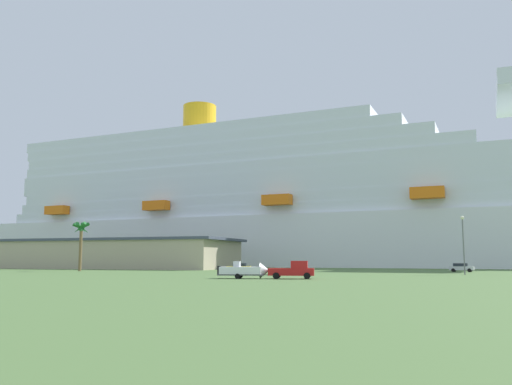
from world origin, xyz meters
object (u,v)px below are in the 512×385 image
(palm_tree, at_px, (81,232))
(parked_car_silver_sedan, at_px, (461,267))
(small_boat_on_trailer, at_px, (247,271))
(cruise_ship, at_px, (292,209))
(pickup_truck, at_px, (293,270))
(street_lamp, at_px, (463,237))
(parked_car_yellow_taxi, at_px, (239,267))

(palm_tree, relative_size, parked_car_silver_sedan, 2.18)
(small_boat_on_trailer, distance_m, palm_tree, 51.70)
(cruise_ship, distance_m, pickup_truck, 94.33)
(pickup_truck, relative_size, street_lamp, 0.65)
(cruise_ship, relative_size, pickup_truck, 45.44)
(pickup_truck, distance_m, street_lamp, 31.81)
(street_lamp, distance_m, parked_car_silver_sedan, 18.55)
(palm_tree, bearing_deg, pickup_truck, -27.70)
(pickup_truck, height_order, parked_car_yellow_taxi, pickup_truck)
(small_boat_on_trailer, xyz_separation_m, parked_car_yellow_taxi, (-12.11, 31.84, -0.13))
(palm_tree, relative_size, street_lamp, 1.08)
(cruise_ship, relative_size, parked_car_silver_sedan, 59.29)
(cruise_ship, relative_size, palm_tree, 27.24)
(pickup_truck, relative_size, small_boat_on_trailer, 0.81)
(pickup_truck, relative_size, palm_tree, 0.60)
(cruise_ship, bearing_deg, pickup_truck, -76.39)
(pickup_truck, bearing_deg, palm_tree, 152.30)
(cruise_ship, distance_m, parked_car_silver_sedan, 68.04)
(street_lamp, distance_m, parked_car_yellow_taxi, 40.24)
(pickup_truck, bearing_deg, street_lamp, 47.27)
(palm_tree, height_order, street_lamp, palm_tree)
(parked_car_silver_sedan, bearing_deg, small_boat_on_trailer, -123.48)
(palm_tree, xyz_separation_m, street_lamp, (70.71, -2.82, -1.87))
(parked_car_yellow_taxi, bearing_deg, small_boat_on_trailer, -69.18)
(palm_tree, relative_size, parked_car_yellow_taxi, 2.09)
(cruise_ship, distance_m, street_lamp, 80.73)
(small_boat_on_trailer, height_order, parked_car_yellow_taxi, small_boat_on_trailer)
(pickup_truck, distance_m, parked_car_silver_sedan, 46.51)
(cruise_ship, xyz_separation_m, parked_car_silver_sedan, (43.89, -49.37, -16.33))
(pickup_truck, relative_size, parked_car_yellow_taxi, 1.25)
(palm_tree, bearing_deg, parked_car_silver_sedan, 11.90)
(cruise_ship, height_order, palm_tree, cruise_ship)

